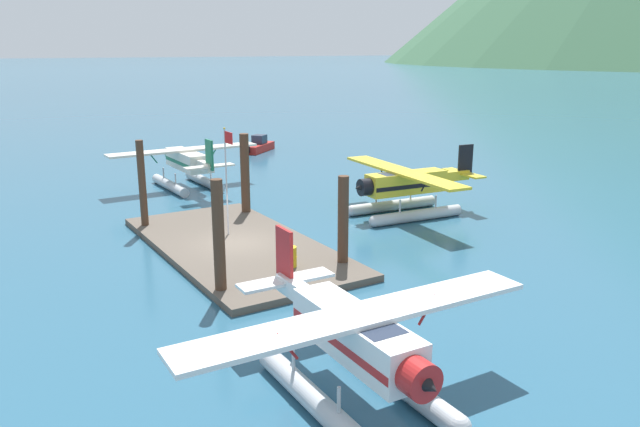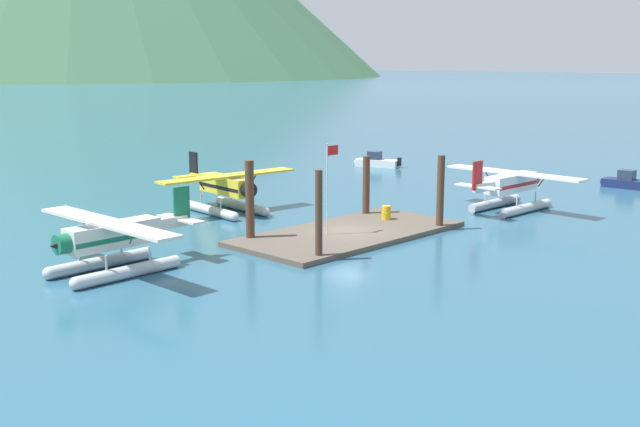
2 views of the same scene
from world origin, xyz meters
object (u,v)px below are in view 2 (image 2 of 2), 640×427
seaplane_cream_port_fwd (113,242)px  seaplane_yellow_bow_centre (226,190)px  fuel_drum (386,213)px  boat_navy_open_se (628,182)px  seaplane_white_stbd_aft (511,188)px  flagpole (329,177)px  boat_white_open_east (376,162)px

seaplane_cream_port_fwd → seaplane_yellow_bow_centre: bearing=30.6°
fuel_drum → boat_navy_open_se: size_ratio=0.18×
seaplane_cream_port_fwd → seaplane_white_stbd_aft: (28.13, -5.40, 0.00)m
fuel_drum → seaplane_yellow_bow_centre: 11.30m
flagpole → boat_navy_open_se: 31.07m
flagpole → seaplane_yellow_bow_centre: 10.74m
flagpole → seaplane_cream_port_fwd: size_ratio=0.51×
boat_white_open_east → flagpole: bearing=-144.8°
seaplane_cream_port_fwd → boat_white_open_east: 42.17m
seaplane_cream_port_fwd → seaplane_white_stbd_aft: size_ratio=1.00×
seaplane_yellow_bow_centre → boat_navy_open_se: (29.65, -15.41, -1.09)m
boat_white_open_east → seaplane_yellow_bow_centre: bearing=-162.5°
seaplane_yellow_bow_centre → boat_navy_open_se: bearing=-27.5°
fuel_drum → boat_white_open_east: bearing=41.5°
fuel_drum → seaplane_yellow_bow_centre: bearing=115.4°
seaplane_cream_port_fwd → boat_navy_open_se: bearing=-9.6°
fuel_drum → seaplane_yellow_bow_centre: seaplane_yellow_bow_centre is taller
seaplane_white_stbd_aft → boat_white_open_east: 24.06m
fuel_drum → seaplane_cream_port_fwd: size_ratio=0.08×
seaplane_cream_port_fwd → seaplane_white_stbd_aft: bearing=-10.9°
fuel_drum → boat_navy_open_se: 25.37m
seaplane_white_stbd_aft → boat_navy_open_se: bearing=-7.3°
fuel_drum → seaplane_cream_port_fwd: bearing=173.5°
seaplane_white_stbd_aft → seaplane_cream_port_fwd: bearing=169.1°
fuel_drum → boat_navy_open_se: bearing=-11.9°
seaplane_cream_port_fwd → seaplane_yellow_bow_centre: (13.65, 8.07, 0.00)m
flagpole → boat_navy_open_se: (30.51, -4.91, -3.19)m
fuel_drum → boat_white_open_east: size_ratio=0.19×
seaplane_cream_port_fwd → boat_navy_open_se: (43.30, -7.34, -1.09)m
seaplane_cream_port_fwd → fuel_drum: bearing=-6.5°
flagpole → seaplane_yellow_bow_centre: size_ratio=0.51×
flagpole → boat_white_open_east: flagpole is taller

